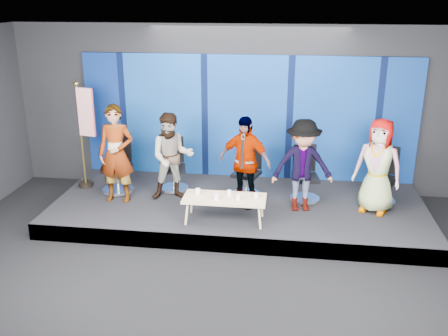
{
  "coord_description": "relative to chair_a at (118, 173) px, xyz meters",
  "views": [
    {
      "loc": [
        0.9,
        -6.26,
        4.06
      ],
      "look_at": [
        -0.27,
        2.4,
        1.0
      ],
      "focal_mm": 40.0,
      "sensor_mm": 36.0,
      "label": 1
    }
  ],
  "objects": [
    {
      "name": "flag_stand",
      "position": [
        -0.65,
        0.09,
        0.77
      ],
      "size": [
        0.49,
        0.29,
        2.17
      ],
      "rotation": [
        0.0,
        0.0,
        -0.22
      ],
      "color": "black",
      "rests_on": "riser"
    },
    {
      "name": "chair_d",
      "position": [
        3.69,
        0.05,
        -0.03
      ],
      "size": [
        0.68,
        0.68,
        1.05
      ],
      "rotation": [
        0.0,
        0.0,
        0.16
      ],
      "color": "silver",
      "rests_on": "riser"
    },
    {
      "name": "panelist_b",
      "position": [
        1.18,
        -0.25,
        0.47
      ],
      "size": [
        0.95,
        0.82,
        1.69
      ],
      "primitive_type": "imported",
      "rotation": [
        0.0,
        0.0,
        0.24
      ],
      "color": "black",
      "rests_on": "riser"
    },
    {
      "name": "chair_b",
      "position": [
        1.08,
        0.25,
        -0.03
      ],
      "size": [
        0.71,
        0.71,
        1.04
      ],
      "rotation": [
        0.0,
        0.0,
        0.24
      ],
      "color": "silver",
      "rests_on": "riser"
    },
    {
      "name": "chair_c",
      "position": [
        2.58,
        0.11,
        -0.03
      ],
      "size": [
        0.74,
        0.74,
        1.06
      ],
      "rotation": [
        0.0,
        0.0,
        -0.29
      ],
      "color": "silver",
      "rests_on": "riser"
    },
    {
      "name": "panelist_a",
      "position": [
        0.17,
        -0.48,
        0.55
      ],
      "size": [
        0.68,
        0.45,
        1.86
      ],
      "primitive_type": "imported",
      "rotation": [
        0.0,
        0.0,
        0.01
      ],
      "color": "black",
      "rests_on": "riser"
    },
    {
      "name": "mug_b",
      "position": [
        2.17,
        -1.23,
        0.11
      ],
      "size": [
        0.08,
        0.08,
        0.1
      ],
      "primitive_type": "cylinder",
      "color": "white",
      "rests_on": "coffee_table"
    },
    {
      "name": "chair_a",
      "position": [
        0.0,
        0.0,
        0.0
      ],
      "size": [
        0.65,
        0.65,
        1.15
      ],
      "rotation": [
        0.0,
        0.0,
        0.01
      ],
      "color": "silver",
      "rests_on": "riser"
    },
    {
      "name": "mug_e",
      "position": [
        2.84,
        -1.06,
        0.1
      ],
      "size": [
        0.07,
        0.07,
        0.09
      ],
      "primitive_type": "cylinder",
      "color": "white",
      "rests_on": "coffee_table"
    },
    {
      "name": "panelist_e",
      "position": [
        4.95,
        -0.33,
        0.48
      ],
      "size": [
        1.0,
        0.85,
        1.73
      ],
      "primitive_type": "imported",
      "rotation": [
        0.0,
        0.0,
        -0.43
      ],
      "color": "black",
      "rests_on": "riser"
    },
    {
      "name": "panelist_c",
      "position": [
        2.56,
        -0.39,
        0.48
      ],
      "size": [
        1.08,
        0.69,
        1.71
      ],
      "primitive_type": "imported",
      "rotation": [
        0.0,
        0.0,
        -0.29
      ],
      "color": "black",
      "rests_on": "riser"
    },
    {
      "name": "riser",
      "position": [
        2.46,
        -0.23,
        -0.53
      ],
      "size": [
        7.0,
        3.0,
        0.3
      ],
      "primitive_type": "cube",
      "color": "black",
      "rests_on": "ground"
    },
    {
      "name": "chair_e",
      "position": [
        5.14,
        0.14,
        -0.03
      ],
      "size": [
        0.8,
        0.8,
        1.07
      ],
      "rotation": [
        0.0,
        0.0,
        -0.43
      ],
      "color": "silver",
      "rests_on": "riser"
    },
    {
      "name": "mug_c",
      "position": [
        2.36,
        -1.01,
        0.11
      ],
      "size": [
        0.08,
        0.08,
        0.09
      ],
      "primitive_type": "cylinder",
      "color": "white",
      "rests_on": "coffee_table"
    },
    {
      "name": "coffee_table",
      "position": [
        2.3,
        -1.11,
        0.02
      ],
      "size": [
        1.43,
        0.61,
        0.44
      ],
      "rotation": [
        0.0,
        0.0,
        0.0
      ],
      "color": "tan",
      "rests_on": "riser"
    },
    {
      "name": "backdrop",
      "position": [
        2.46,
        1.22,
        0.92
      ],
      "size": [
        7.0,
        0.08,
        2.6
      ],
      "primitive_type": "cube",
      "color": "#06174F",
      "rests_on": "riser"
    },
    {
      "name": "ground",
      "position": [
        2.46,
        -2.73,
        -0.68
      ],
      "size": [
        10.0,
        10.0,
        0.0
      ],
      "primitive_type": "plane",
      "color": "black",
      "rests_on": "ground"
    },
    {
      "name": "mug_d",
      "position": [
        2.54,
        -1.19,
        0.11
      ],
      "size": [
        0.08,
        0.08,
        0.09
      ],
      "primitive_type": "cylinder",
      "color": "white",
      "rests_on": "coffee_table"
    },
    {
      "name": "panelist_d",
      "position": [
        3.62,
        -0.45,
        0.47
      ],
      "size": [
        1.18,
        0.79,
        1.7
      ],
      "primitive_type": "imported",
      "rotation": [
        0.0,
        0.0,
        0.16
      ],
      "color": "black",
      "rests_on": "riser"
    },
    {
      "name": "mug_a",
      "position": [
        1.82,
        -1.04,
        0.11
      ],
      "size": [
        0.09,
        0.09,
        0.1
      ],
      "primitive_type": "cylinder",
      "color": "white",
      "rests_on": "coffee_table"
    },
    {
      "name": "room_walls",
      "position": [
        2.46,
        -2.73,
        1.75
      ],
      "size": [
        10.02,
        8.02,
        3.51
      ],
      "color": "black",
      "rests_on": "ground"
    }
  ]
}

